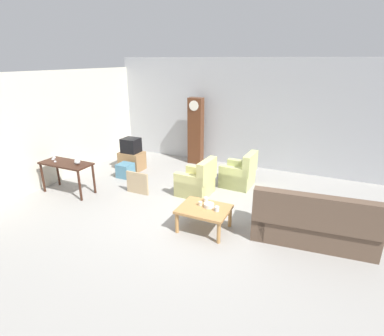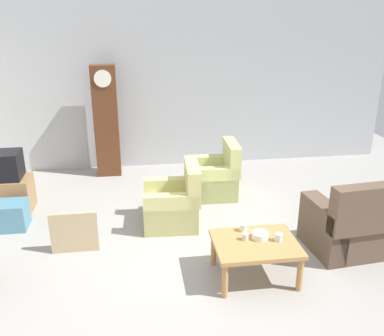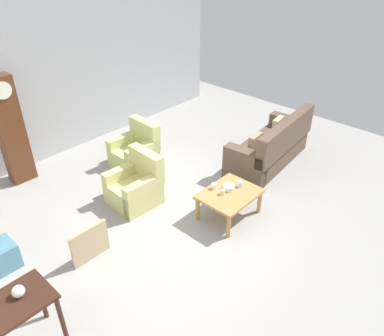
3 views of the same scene
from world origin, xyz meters
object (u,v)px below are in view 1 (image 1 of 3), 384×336
Objects in this scene: wine_glass_mid at (54,157)px; cup_white_porcelain at (206,200)px; armchair_olive_near at (197,183)px; couch_floral at (313,224)px; cup_cream_tall at (200,204)px; armchair_olive_far at (239,175)px; console_table_dark at (66,167)px; glass_dome_cloche at (77,162)px; tv_crt at (131,145)px; bowl_white_stacked at (209,205)px; wine_glass_tall at (52,154)px; storage_box_blue at (125,170)px; cup_blue_rimmed at (217,209)px; coffee_table_wood at (204,211)px; framed_picture_leaning at (137,183)px; grandfather_clock at (196,131)px; tv_stand_cabinet at (132,161)px.

cup_white_porcelain is at bearing 2.01° from wine_glass_mid.
wine_glass_mid is at bearing -157.81° from armchair_olive_near.
cup_cream_tall is at bearing -169.62° from couch_floral.
armchair_olive_far is 4.86× the size of wine_glass_mid.
glass_dome_cloche is (0.35, 0.03, 0.18)m from console_table_dark.
tv_crt is at bearing 148.33° from cup_white_porcelain.
tv_crt is at bearing 147.04° from bowl_white_stacked.
wine_glass_tall reaches higher than wine_glass_mid.
cup_white_porcelain is (3.02, -1.39, 0.31)m from storage_box_blue.
armchair_olive_near is 9.89× the size of cup_blue_rimmed.
armchair_olive_near reaches higher than coffee_table_wood.
cup_white_porcelain is at bearing 0.63° from glass_dome_cloche.
framed_picture_leaning is 6.62× the size of cup_white_porcelain.
glass_dome_cloche reaches higher than armchair_olive_far.
armchair_olive_far is 0.71× the size of console_table_dark.
wine_glass_tall is at bearing 176.75° from cup_blue_rimmed.
cup_cream_tall is (-0.10, -2.32, 0.20)m from armchair_olive_far.
glass_dome_cloche is at bearing 177.36° from bowl_white_stacked.
cup_blue_rimmed is (0.34, -0.28, 0.00)m from cup_white_porcelain.
storage_box_blue is at bearing -123.10° from grandfather_clock.
cup_blue_rimmed is 0.49× the size of wine_glass_mid.
cup_white_porcelain is at bearing 1.08° from console_table_dark.
cup_white_porcelain is at bearing 105.40° from coffee_table_wood.
wine_glass_tall is at bearing 177.79° from bowl_white_stacked.
cup_blue_rimmed is at bearing -20.08° from framed_picture_leaning.
storage_box_blue is at bearing 153.55° from cup_blue_rimmed.
cup_cream_tall is (-2.05, -0.38, 0.15)m from couch_floral.
tv_crt is 2.24m from wine_glass_mid.
coffee_table_wood is 5.07× the size of wine_glass_mid.
cup_cream_tall is (-0.37, 0.08, -0.01)m from cup_blue_rimmed.
couch_floral reaches higher than console_table_dark.
console_table_dark is 1.91× the size of tv_stand_cabinet.
armchair_olive_far is 2.12m from cup_white_porcelain.
couch_floral reaches higher than tv_crt.
grandfather_clock is 3.42× the size of framed_picture_leaning.
couch_floral is 1.67× the size of console_table_dark.
cup_blue_rimmed is (3.64, -0.25, -0.34)m from glass_dome_cloche.
wine_glass_tall is 1.09× the size of wine_glass_mid.
armchair_olive_near reaches higher than tv_stand_cabinet.
grandfather_clock is 4.22m from cup_blue_rimmed.
grandfather_clock is 2.03m from tv_crt.
couch_floral is at bearing -20.09° from armchair_olive_near.
console_table_dark is 3.62m from cup_cream_tall.
cup_cream_tall is at bearing 149.01° from coffee_table_wood.
wine_glass_mid is (-0.72, -2.11, 0.64)m from tv_stand_cabinet.
console_table_dark is at bearing -178.92° from cup_white_porcelain.
wine_glass_mid is at bearing -165.96° from console_table_dark.
cup_blue_rimmed is (0.26, -0.01, 0.11)m from coffee_table_wood.
couch_floral is 1.99m from coffee_table_wood.
coffee_table_wood is 4.92× the size of bowl_white_stacked.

